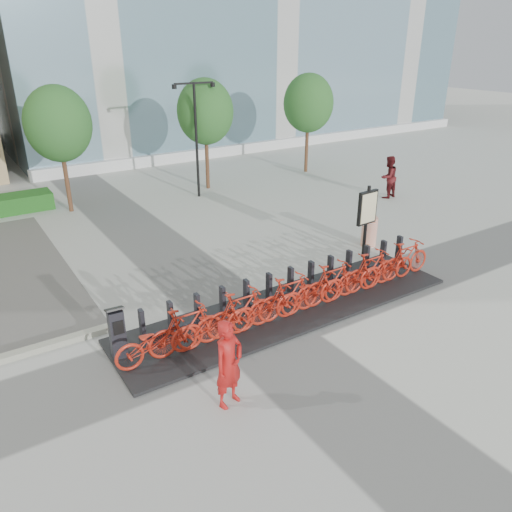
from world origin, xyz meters
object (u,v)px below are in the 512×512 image
pedestrian (388,177)px  map_sign (367,211)px  bike_0 (157,341)px  kiosk (117,332)px  worker_red (229,364)px  construction_barrel (369,231)px

pedestrian → map_sign: size_ratio=0.78×
bike_0 → kiosk: size_ratio=1.51×
bike_0 → kiosk: 0.92m
worker_red → pedestrian: (13.04, 8.26, 0.01)m
pedestrian → bike_0: bearing=16.5°
worker_red → pedestrian: bearing=15.1°
kiosk → map_sign: bearing=12.4°
kiosk → map_sign: size_ratio=0.53×
worker_red → map_sign: size_ratio=0.77×
worker_red → construction_barrel: 9.41m
construction_barrel → kiosk: bearing=-168.9°
bike_0 → construction_barrel: size_ratio=1.89×
map_sign → pedestrian: bearing=33.4°
bike_0 → pedestrian: size_ratio=1.03×
pedestrian → map_sign: 7.17m
pedestrian → construction_barrel: size_ratio=1.85×
pedestrian → worker_red: bearing=24.4°
kiosk → worker_red: 2.97m
pedestrian → construction_barrel: pedestrian is taller
bike_0 → map_sign: (8.07, 1.87, 1.02)m
bike_0 → construction_barrel: bearing=-74.3°
bike_0 → worker_red: bearing=-161.5°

